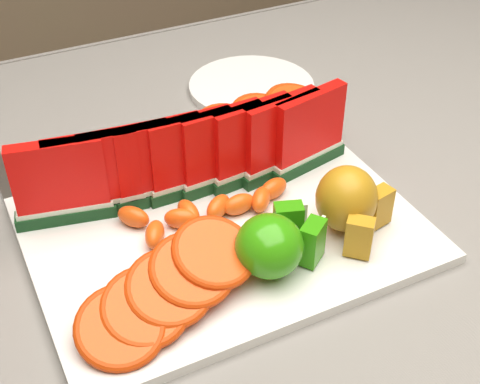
{
  "coord_description": "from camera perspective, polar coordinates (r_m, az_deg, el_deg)",
  "views": [
    {
      "loc": [
        -0.22,
        -0.49,
        1.23
      ],
      "look_at": [
        0.02,
        -0.0,
        0.81
      ],
      "focal_mm": 50.0,
      "sensor_mm": 36.0,
      "label": 1
    }
  ],
  "objects": [
    {
      "name": "orange_fan_front",
      "position": [
        0.61,
        -6.07,
        -8.15
      ],
      "size": [
        0.2,
        0.13,
        0.05
      ],
      "color": "#E25713",
      "rests_on": "platter"
    },
    {
      "name": "pear_cluster",
      "position": [
        0.69,
        9.3,
        -0.8
      ],
      "size": [
        0.09,
        0.1,
        0.07
      ],
      "color": "#94640E",
      "rests_on": "platter"
    },
    {
      "name": "apple_cluster",
      "position": [
        0.64,
        2.99,
        -4.41
      ],
      "size": [
        0.1,
        0.08,
        0.06
      ],
      "color": "#358113",
      "rests_on": "platter"
    },
    {
      "name": "tablecloth",
      "position": [
        0.74,
        -1.41,
        -5.96
      ],
      "size": [
        1.53,
        1.03,
        0.2
      ],
      "color": "gray",
      "rests_on": "table"
    },
    {
      "name": "table",
      "position": [
        0.79,
        -1.34,
        -9.24
      ],
      "size": [
        1.4,
        0.9,
        0.75
      ],
      "color": "#50321A",
      "rests_on": "ground"
    },
    {
      "name": "watermelon_row",
      "position": [
        0.73,
        -4.17,
        2.96
      ],
      "size": [
        0.39,
        0.07,
        0.1
      ],
      "color": "#0A4012",
      "rests_on": "platter"
    },
    {
      "name": "orange_fan_back",
      "position": [
        0.8,
        -4.01,
        4.37
      ],
      "size": [
        0.39,
        0.12,
        0.05
      ],
      "color": "#E25713",
      "rests_on": "platter"
    },
    {
      "name": "platter",
      "position": [
        0.71,
        -1.4,
        -3.24
      ],
      "size": [
        0.4,
        0.3,
        0.01
      ],
      "color": "silver",
      "rests_on": "tablecloth"
    },
    {
      "name": "tangerine_segments",
      "position": [
        0.71,
        -2.82,
        -1.53
      ],
      "size": [
        0.19,
        0.08,
        0.02
      ],
      "color": "#E74913",
      "rests_on": "platter"
    },
    {
      "name": "side_plate",
      "position": [
        0.97,
        0.99,
        8.98
      ],
      "size": [
        0.22,
        0.22,
        0.01
      ],
      "color": "silver",
      "rests_on": "tablecloth"
    },
    {
      "name": "fork",
      "position": [
        0.85,
        -19.77,
        1.69
      ],
      "size": [
        0.02,
        0.2,
        0.0
      ],
      "color": "silver",
      "rests_on": "tablecloth"
    }
  ]
}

